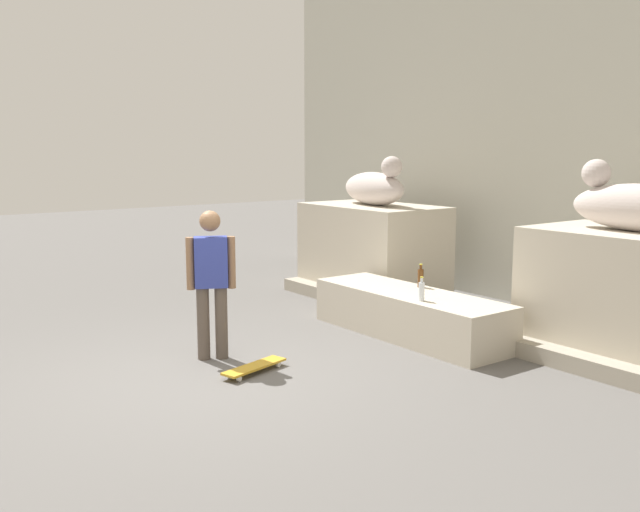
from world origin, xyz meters
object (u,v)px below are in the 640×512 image
Objects in this scene: skater at (211,278)px; bottle_clear at (422,291)px; statue_reclining_left at (375,187)px; skateboard at (254,367)px; statue_reclining_right at (638,205)px; bottle_brown at (421,278)px.

skater is 2.45m from bottle_clear.
statue_reclining_left is 4.59m from skateboard.
skater is at bearing 51.83° from statue_reclining_right.
skater is 2.81m from bottle_brown.
statue_reclining_left is at bearing 154.64° from bottle_brown.
statue_reclining_left is 4.13m from skater.
bottle_clear is at bearing -18.78° from statue_reclining_left.
skateboard is 2.87× the size of bottle_clear.
bottle_clear is (2.63, -1.53, -1.05)m from statue_reclining_left.
statue_reclining_left is 5.50× the size of bottle_brown.
bottle_brown is (-2.31, -0.97, -1.04)m from statue_reclining_right.
statue_reclining_left is 2.49m from bottle_brown.
bottle_clear is at bearing 0.77° from skater.
bottle_brown is at bearing -10.33° from skateboard.
skater is 5.47× the size of bottle_brown.
skater is (-2.78, -3.73, -0.81)m from statue_reclining_right.
bottle_brown is at bearing 16.81° from skater.
bottle_clear is (-1.72, -1.54, -1.05)m from statue_reclining_right.
statue_reclining_right is 2.71m from bottle_brown.
statue_reclining_left reaches higher than bottle_clear.
skater reaches higher than bottle_brown.
skateboard is at bearing -54.44° from skater.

